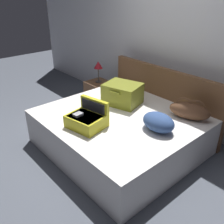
% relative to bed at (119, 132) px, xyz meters
% --- Properties ---
extents(ground_plane, '(12.00, 12.00, 0.00)m').
position_rel_bed_xyz_m(ground_plane, '(0.00, -0.40, -0.25)').
color(ground_plane, '#4C515B').
extents(back_wall, '(8.00, 0.10, 2.60)m').
position_rel_bed_xyz_m(back_wall, '(0.00, 1.25, 1.05)').
color(back_wall, silver).
rests_on(back_wall, ground).
extents(bed, '(2.01, 1.82, 0.51)m').
position_rel_bed_xyz_m(bed, '(0.00, 0.00, 0.00)').
color(bed, silver).
rests_on(bed, ground).
extents(headboard, '(2.05, 0.08, 0.97)m').
position_rel_bed_xyz_m(headboard, '(0.00, 0.95, 0.23)').
color(headboard, brown).
rests_on(headboard, ground).
extents(hard_case_large, '(0.60, 0.54, 0.31)m').
position_rel_bed_xyz_m(hard_case_large, '(-0.26, 0.30, 0.41)').
color(hard_case_large, olive).
rests_on(hard_case_large, bed).
extents(hard_case_medium, '(0.50, 0.45, 0.32)m').
position_rel_bed_xyz_m(hard_case_medium, '(-0.06, -0.50, 0.36)').
color(hard_case_medium, gold).
rests_on(hard_case_medium, bed).
extents(duffel_bag, '(0.58, 0.38, 0.29)m').
position_rel_bed_xyz_m(duffel_bag, '(0.66, 0.64, 0.37)').
color(duffel_bag, brown).
rests_on(duffel_bag, bed).
extents(pillow_near_headboard, '(0.44, 0.33, 0.22)m').
position_rel_bed_xyz_m(pillow_near_headboard, '(0.59, 0.10, 0.36)').
color(pillow_near_headboard, navy).
rests_on(pillow_near_headboard, bed).
extents(nightstand, '(0.44, 0.40, 0.47)m').
position_rel_bed_xyz_m(nightstand, '(-1.29, 0.66, -0.02)').
color(nightstand, brown).
rests_on(nightstand, ground).
extents(table_lamp, '(0.16, 0.16, 0.39)m').
position_rel_bed_xyz_m(table_lamp, '(-1.29, 0.66, 0.53)').
color(table_lamp, '#3F3833').
rests_on(table_lamp, nightstand).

